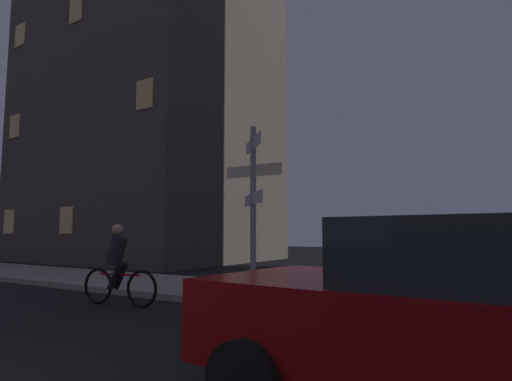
% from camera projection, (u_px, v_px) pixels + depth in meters
% --- Properties ---
extents(sidewalk_kerb, '(40.00, 3.11, 0.14)m').
position_uv_depth(sidewalk_kerb, '(286.00, 296.00, 9.12)').
color(sidewalk_kerb, gray).
rests_on(sidewalk_kerb, ground_plane).
extents(signpost, '(1.34, 1.13, 3.50)m').
position_uv_depth(signpost, '(253.00, 196.00, 8.65)').
color(signpost, gray).
rests_on(signpost, sidewalk_kerb).
extents(car_side_parked, '(4.28, 2.32, 1.54)m').
position_uv_depth(car_side_parked, '(475.00, 315.00, 3.13)').
color(car_side_parked, maroon).
rests_on(car_side_parked, ground_plane).
extents(cyclist, '(1.81, 0.38, 1.61)m').
position_uv_depth(cyclist, '(118.00, 267.00, 8.38)').
color(cyclist, black).
rests_on(cyclist, ground_plane).
extents(building_left_block, '(11.83, 9.82, 17.72)m').
position_uv_depth(building_left_block, '(152.00, 99.00, 23.46)').
color(building_left_block, '#4C443D').
rests_on(building_left_block, ground_plane).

